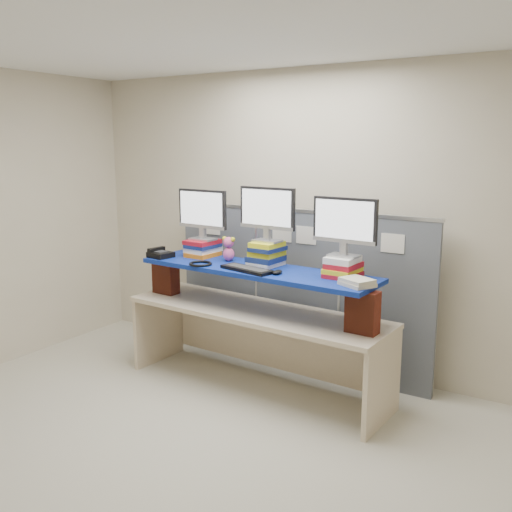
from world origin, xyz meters
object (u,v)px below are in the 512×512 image
Objects in this scene: monitor_center at (267,211)px; monitor_right at (345,223)px; blue_board at (256,270)px; keyboard at (247,269)px; desk at (256,325)px; desk_phone at (160,254)px; monitor_left at (202,212)px.

monitor_center reaches higher than monitor_right.
blue_board is 4.27× the size of keyboard.
desk is at bearing 103.78° from keyboard.
blue_board is 0.99m from desk_phone.
keyboard is (0.00, -0.15, 0.03)m from blue_board.
desk is 1.13m from desk_phone.
monitor_center is at bearing -180.00° from monitor_right.
monitor_right is (1.43, -0.08, 0.01)m from monitor_left.
desk_phone is at bearing -171.78° from desk.
keyboard reaches higher than desk.
blue_board is at bearing -176.72° from desk.
keyboard is (0.00, -0.15, 0.52)m from desk.
blue_board is at bearing -105.04° from monitor_center.
desk_phone reaches higher than desk.
blue_board is at bearing 103.78° from keyboard.
desk_phone is at bearing -138.71° from monitor_left.
blue_board is (-0.00, 0.00, 0.49)m from desk.
monitor_left is at bearing 168.28° from keyboard.
monitor_center reaches higher than monitor_left.
monitor_center is at bearing 19.65° from desk_phone.
monitor_right is 2.37× the size of desk_phone.
monitor_right is (0.72, -0.04, -0.05)m from monitor_center.
monitor_left is (-0.67, 0.16, 0.44)m from blue_board.
monitor_right is 1.06× the size of keyboard.
monitor_right reaches higher than keyboard.
blue_board is 4.02× the size of monitor_center.
monitor_left is 0.55m from desk_phone.
monitor_center is 0.53m from keyboard.
desk_phone is (-1.74, -0.16, -0.39)m from monitor_right.
monitor_center is at bearing 94.76° from keyboard.
desk is 0.99m from monitor_center.
desk is 1.16m from monitor_left.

